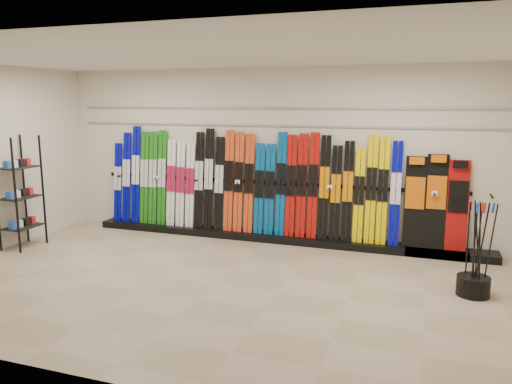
% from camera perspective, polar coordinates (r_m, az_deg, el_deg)
% --- Properties ---
extents(floor, '(8.00, 8.00, 0.00)m').
position_cam_1_polar(floor, '(6.84, -4.66, -10.43)').
color(floor, '#9C8B6C').
rests_on(floor, ground).
extents(back_wall, '(8.00, 0.00, 8.00)m').
position_cam_1_polar(back_wall, '(8.79, 1.75, 4.32)').
color(back_wall, beige).
rests_on(back_wall, floor).
extents(ceiling, '(8.00, 8.00, 0.00)m').
position_cam_1_polar(ceiling, '(6.42, -5.07, 15.47)').
color(ceiling, silver).
rests_on(ceiling, back_wall).
extents(ski_rack_base, '(8.00, 0.40, 0.12)m').
position_cam_1_polar(ski_rack_base, '(8.79, 2.68, -5.25)').
color(ski_rack_base, black).
rests_on(ski_rack_base, floor).
extents(skis, '(5.38, 0.22, 1.84)m').
position_cam_1_polar(skis, '(8.84, -1.38, 0.90)').
color(skis, '#040897').
rests_on(skis, ski_rack_base).
extents(snowboards, '(0.96, 0.23, 1.49)m').
position_cam_1_polar(snowboards, '(8.35, 19.83, -1.18)').
color(snowboards, black).
rests_on(snowboards, ski_rack_base).
extents(accessory_rack, '(0.40, 0.60, 1.87)m').
position_cam_1_polar(accessory_rack, '(9.14, -25.35, -0.04)').
color(accessory_rack, black).
rests_on(accessory_rack, floor).
extents(pole_bin, '(0.41, 0.41, 0.25)m').
position_cam_1_polar(pole_bin, '(6.97, 23.57, -9.81)').
color(pole_bin, black).
rests_on(pole_bin, floor).
extents(ski_poles, '(0.32, 0.25, 1.18)m').
position_cam_1_polar(ski_poles, '(6.84, 24.04, -5.94)').
color(ski_poles, black).
rests_on(ski_poles, pole_bin).
extents(slatwall_rail_0, '(7.60, 0.02, 0.03)m').
position_cam_1_polar(slatwall_rail_0, '(8.73, 1.73, 7.57)').
color(slatwall_rail_0, gray).
rests_on(slatwall_rail_0, back_wall).
extents(slatwall_rail_1, '(7.60, 0.02, 0.03)m').
position_cam_1_polar(slatwall_rail_1, '(8.72, 1.74, 9.54)').
color(slatwall_rail_1, gray).
rests_on(slatwall_rail_1, back_wall).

